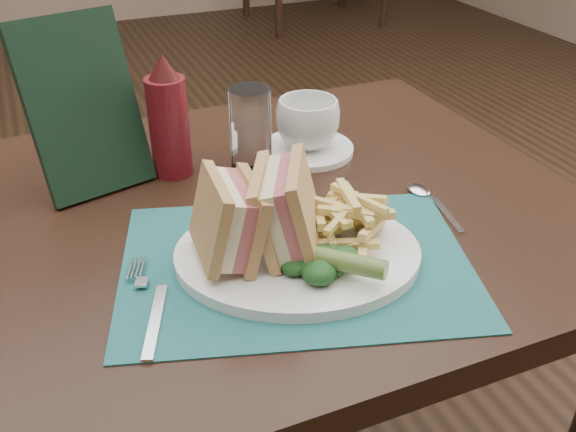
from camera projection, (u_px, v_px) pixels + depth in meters
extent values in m
plane|color=black|center=(201.00, 360.00, 1.69)|extent=(7.00, 7.00, 0.00)
plane|color=gray|center=(59.00, 27.00, 4.44)|extent=(6.00, 0.00, 6.00)
cube|color=#1B5958|center=(296.00, 264.00, 0.78)|extent=(0.49, 0.41, 0.00)
cylinder|color=#486727|center=(335.00, 260.00, 0.72)|extent=(0.10, 0.10, 0.03)
cylinder|color=white|center=(307.00, 149.00, 1.04)|extent=(0.20, 0.20, 0.01)
imported|color=white|center=(308.00, 123.00, 1.02)|extent=(0.13, 0.13, 0.08)
cylinder|color=silver|center=(251.00, 130.00, 0.96)|extent=(0.08, 0.08, 0.13)
cube|color=black|center=(83.00, 107.00, 0.89)|extent=(0.17, 0.13, 0.24)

